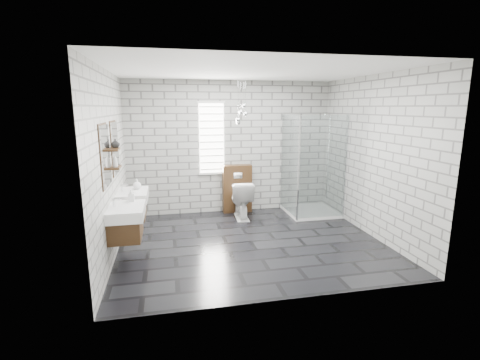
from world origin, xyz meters
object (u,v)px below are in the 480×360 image
object	(u,v)px
vanity_left	(124,213)
toilet	(241,199)
cistern_panel	(237,189)
shower_enclosure	(309,191)
vanity_right	(130,197)

from	to	relation	value
vanity_left	toilet	xyz separation A→B (m)	(2.02, 1.76, -0.38)
vanity_left	cistern_panel	size ratio (longest dim) A/B	1.57
shower_enclosure	toilet	bearing A→B (deg)	175.87
vanity_right	toilet	distance (m)	2.23
cistern_panel	toilet	world-z (taller)	cistern_panel
shower_enclosure	cistern_panel	bearing A→B (deg)	159.63
vanity_left	shower_enclosure	distance (m)	3.80
vanity_left	cistern_panel	world-z (taller)	vanity_left
vanity_right	cistern_panel	xyz separation A→B (m)	(2.02, 1.28, -0.26)
toilet	vanity_right	bearing A→B (deg)	26.63
toilet	cistern_panel	bearing A→B (deg)	-86.58
vanity_right	cistern_panel	size ratio (longest dim) A/B	1.57
vanity_right	toilet	bearing A→B (deg)	23.21
vanity_right	shower_enclosure	world-z (taller)	shower_enclosure
shower_enclosure	toilet	distance (m)	1.40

